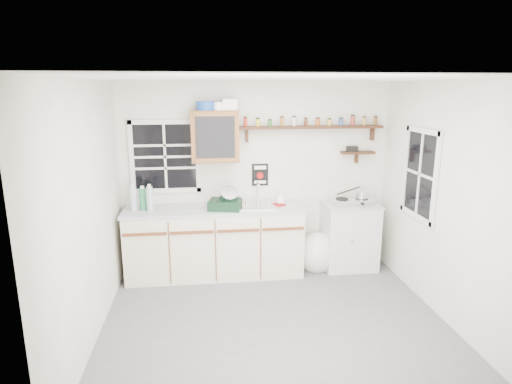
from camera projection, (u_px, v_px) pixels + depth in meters
The scene contains 18 objects.
room at pixel (276, 209), 4.25m from camera, with size 3.64×3.24×2.54m.
main_cabinet at pixel (215, 241), 5.62m from camera, with size 2.31×0.63×0.92m.
right_cabinet at pixel (349, 235), 5.86m from camera, with size 0.73×0.57×0.91m.
sink at pixel (255, 205), 5.58m from camera, with size 0.52×0.44×0.29m.
upper_cabinet at pixel (215, 136), 5.44m from camera, with size 0.60×0.32×0.65m.
upper_cabinet_clutter at pixel (215, 105), 5.35m from camera, with size 0.51×0.24×0.14m.
spice_shelf at pixel (312, 126), 5.64m from camera, with size 1.91×0.18×0.35m.
secondary_shelf at pixel (356, 152), 5.81m from camera, with size 0.45×0.16×0.24m.
warning_sign at pixel (260, 175), 5.78m from camera, with size 0.22×0.02×0.30m.
window_back at pixel (165, 157), 5.57m from camera, with size 0.93×0.03×0.98m.
window_right at pixel (420, 174), 4.95m from camera, with size 0.03×0.78×1.08m.
water_bottles at pixel (141, 199), 5.35m from camera, with size 0.29×0.15×0.34m.
dish_rack at pixel (226, 202), 5.42m from camera, with size 0.46×0.38×0.30m.
soap_bottle at pixel (280, 198), 5.66m from camera, with size 0.08×0.08×0.18m, color silver.
rag at pixel (278, 205), 5.61m from camera, with size 0.15×0.13×0.02m, color maroon.
hotplate at pixel (352, 201), 5.73m from camera, with size 0.58×0.35×0.08m.
saucepan at pixel (361, 195), 5.73m from camera, with size 0.37×0.28×0.17m.
trash_bag at pixel (317, 253), 5.83m from camera, with size 0.48×0.43×0.55m.
Camera 1 is at (-0.70, -4.04, 2.41)m, focal length 30.00 mm.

